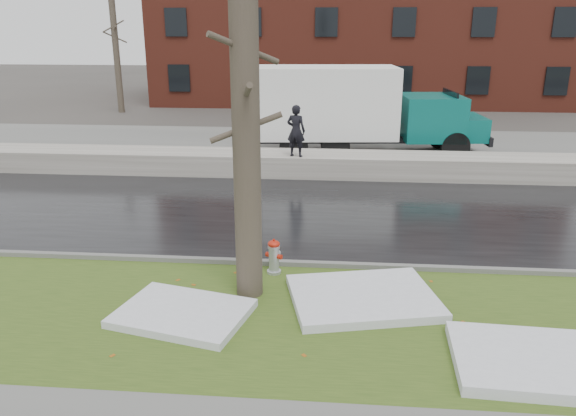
# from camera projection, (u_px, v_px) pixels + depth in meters

# --- Properties ---
(ground) EXTENTS (120.00, 120.00, 0.00)m
(ground) POSITION_uv_depth(u_px,v_px,m) (305.00, 289.00, 10.97)
(ground) COLOR #47423D
(ground) RESTS_ON ground
(verge) EXTENTS (60.00, 4.50, 0.04)m
(verge) POSITION_uv_depth(u_px,v_px,m) (301.00, 320.00, 9.78)
(verge) COLOR #314918
(verge) RESTS_ON ground
(road) EXTENTS (60.00, 7.00, 0.03)m
(road) POSITION_uv_depth(u_px,v_px,m) (315.00, 214.00, 15.22)
(road) COLOR black
(road) RESTS_ON ground
(parking_lot) EXTENTS (60.00, 9.00, 0.03)m
(parking_lot) POSITION_uv_depth(u_px,v_px,m) (323.00, 148.00, 23.27)
(parking_lot) COLOR slate
(parking_lot) RESTS_ON ground
(curb) EXTENTS (60.00, 0.15, 0.14)m
(curb) POSITION_uv_depth(u_px,v_px,m) (308.00, 265.00, 11.90)
(curb) COLOR slate
(curb) RESTS_ON ground
(snowbank) EXTENTS (60.00, 1.60, 0.75)m
(snowbank) POSITION_uv_depth(u_px,v_px,m) (320.00, 164.00, 19.08)
(snowbank) COLOR #B3ADA3
(snowbank) RESTS_ON ground
(brick_building) EXTENTS (26.00, 12.00, 10.00)m
(brick_building) POSITION_uv_depth(u_px,v_px,m) (361.00, 22.00, 37.63)
(brick_building) COLOR maroon
(brick_building) RESTS_ON ground
(bg_tree_left) EXTENTS (1.40, 1.62, 6.50)m
(bg_tree_left) POSITION_uv_depth(u_px,v_px,m) (116.00, 53.00, 31.72)
(bg_tree_left) COLOR brown
(bg_tree_left) RESTS_ON ground
(bg_tree_center) EXTENTS (1.40, 1.62, 6.50)m
(bg_tree_center) POSITION_uv_depth(u_px,v_px,m) (234.00, 50.00, 35.02)
(bg_tree_center) COLOR brown
(bg_tree_center) RESTS_ON ground
(fire_hydrant) EXTENTS (0.37, 0.35, 0.74)m
(fire_hydrant) POSITION_uv_depth(u_px,v_px,m) (274.00, 255.00, 11.46)
(fire_hydrant) COLOR #ACB0B5
(fire_hydrant) RESTS_ON verge
(tree) EXTENTS (1.28, 1.51, 6.18)m
(tree) POSITION_uv_depth(u_px,v_px,m) (246.00, 131.00, 9.75)
(tree) COLOR brown
(tree) RESTS_ON verge
(box_truck) EXTENTS (10.27, 3.12, 3.39)m
(box_truck) POSITION_uv_depth(u_px,v_px,m) (354.00, 109.00, 21.66)
(box_truck) COLOR black
(box_truck) RESTS_ON ground
(worker) EXTENTS (0.71, 0.56, 1.70)m
(worker) POSITION_uv_depth(u_px,v_px,m) (296.00, 131.00, 18.31)
(worker) COLOR black
(worker) RESTS_ON snowbank
(snow_patch_near) EXTENTS (2.98, 2.53, 0.16)m
(snow_patch_near) POSITION_uv_depth(u_px,v_px,m) (363.00, 297.00, 10.36)
(snow_patch_near) COLOR silver
(snow_patch_near) RESTS_ON verge
(snow_patch_far) EXTENTS (2.52, 2.08, 0.14)m
(snow_patch_far) POSITION_uv_depth(u_px,v_px,m) (183.00, 313.00, 9.82)
(snow_patch_far) COLOR silver
(snow_patch_far) RESTS_ON verge
(snow_patch_side) EXTENTS (2.89, 1.95, 0.18)m
(snow_patch_side) POSITION_uv_depth(u_px,v_px,m) (550.00, 363.00, 8.35)
(snow_patch_side) COLOR silver
(snow_patch_side) RESTS_ON verge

